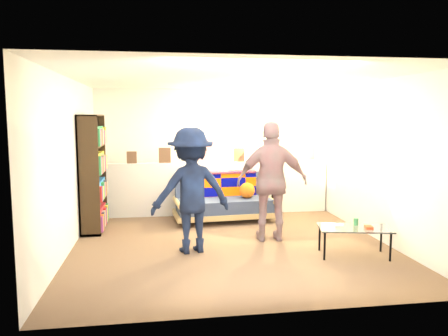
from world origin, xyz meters
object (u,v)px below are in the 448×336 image
bookshelf (93,177)px  coffee_table (355,229)px  floor_lamp (274,153)px  person_left (191,190)px  futon_sofa (224,201)px  person_right (272,182)px

bookshelf → coffee_table: 4.15m
bookshelf → floor_lamp: bookshelf is taller
person_left → floor_lamp: bearing=-141.7°
futon_sofa → floor_lamp: size_ratio=1.08×
bookshelf → person_left: (1.49, -1.41, -0.03)m
bookshelf → person_right: bookshelf is taller
coffee_table → floor_lamp: (-0.45, 2.50, 0.82)m
person_left → person_right: size_ratio=0.96×
futon_sofa → coffee_table: 2.67m
futon_sofa → bookshelf: 2.30m
floor_lamp → bookshelf: bearing=-170.1°
coffee_table → floor_lamp: bearing=100.1°
person_left → futon_sofa: bearing=-123.6°
floor_lamp → person_right: size_ratio=0.94×
person_right → floor_lamp: bearing=-99.2°
coffee_table → person_left: size_ratio=0.60×
floor_lamp → person_left: size_ratio=0.98×
bookshelf → person_left: bookshelf is taller
futon_sofa → person_left: size_ratio=1.06×
futon_sofa → person_left: bearing=-112.6°
floor_lamp → person_left: person_left is taller
bookshelf → person_right: bearing=-21.0°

